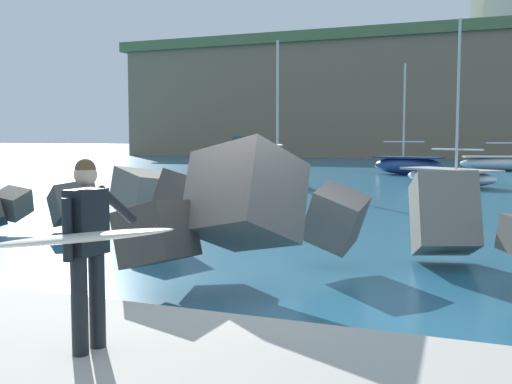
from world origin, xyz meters
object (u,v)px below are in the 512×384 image
Objects in this scene: station_building_central at (489,20)px; station_building_annex at (500,26)px; surfer_with_board at (82,242)px; boat_near_left at (276,174)px; boat_far_left at (450,176)px; boat_near_centre at (408,165)px; boat_mid_centre at (507,163)px; boat_mid_left at (245,158)px.

station_building_annex is at bearing 77.70° from station_building_central.
boat_near_left is at bearing 106.11° from surfer_with_board.
boat_far_left is (0.98, 25.31, -0.81)m from surfer_with_board.
boat_near_centre is 8.97m from boat_mid_centre.
boat_far_left reaches higher than boat_near_left.
station_building_annex is (3.92, 51.57, 16.42)m from boat_near_centre.
boat_near_centre reaches higher than boat_near_left.
boat_far_left is at bearing -38.09° from boat_mid_left.
boat_mid_left is at bearing -169.70° from boat_mid_centre.
station_building_central reaches higher than boat_far_left.
boat_mid_centre is at bearing 10.30° from boat_mid_left.
boat_mid_centre reaches higher than boat_mid_left.
boat_near_centre is at bearing 68.42° from boat_near_left.
surfer_with_board is at bearing -86.37° from boat_near_centre.
boat_near_left is at bearing -111.58° from boat_near_centre.
surfer_with_board is 0.28× the size of boat_far_left.
station_building_annex is at bearing 88.79° from surfer_with_board.
station_building_central reaches higher than boat_near_left.
boat_mid_left is at bearing 141.91° from boat_far_left.
boat_mid_centre is at bearing -88.01° from station_building_annex.
station_building_annex reaches higher than boat_near_left.
surfer_with_board is at bearing -73.89° from boat_near_left.
boat_near_centre is at bearing 110.70° from boat_far_left.
boat_far_left is at bearing 87.77° from surfer_with_board.
station_building_central is at bearing 94.05° from boat_mid_centre.
boat_mid_centre is 47.44m from station_building_annex.
station_building_central is at bearing -102.30° from station_building_annex.
boat_far_left reaches higher than boat_mid_centre.
boat_near_left is 7.99m from boat_far_left.
boat_mid_left is 52.95m from station_building_annex.
station_building_central is (7.09, 57.08, 16.37)m from boat_near_left.
boat_mid_left is at bearing 111.14° from surfer_with_board.
station_building_annex is at bearing 89.22° from boat_far_left.
surfer_with_board is 0.26× the size of station_building_central.
station_building_annex is (1.21, 5.54, 0.10)m from station_building_central.
boat_near_left is 0.82× the size of station_building_central.
boat_near_left is 59.80m from station_building_central.
station_building_annex is (16.26, 47.69, 16.27)m from boat_mid_left.
station_building_annex is (1.80, 85.11, 15.75)m from surfer_with_board.
boat_near_centre is at bearing -127.56° from boat_mid_centre.
station_building_central is at bearing 89.58° from surfer_with_board.
boat_far_left is at bearing -90.78° from station_building_annex.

